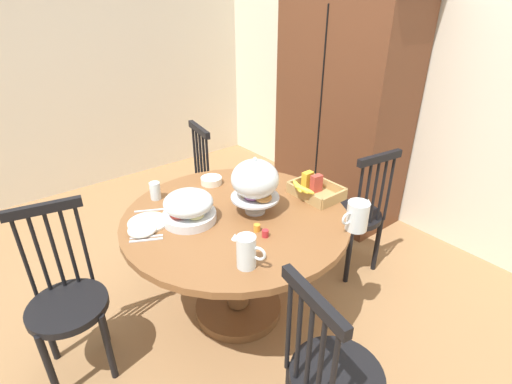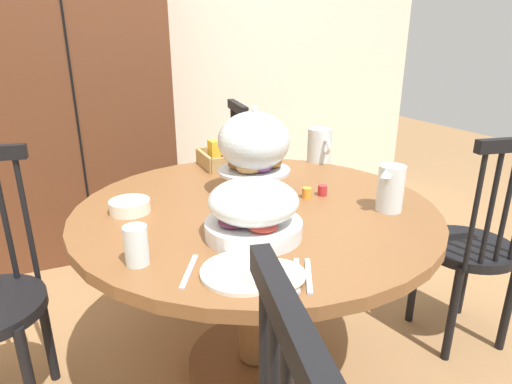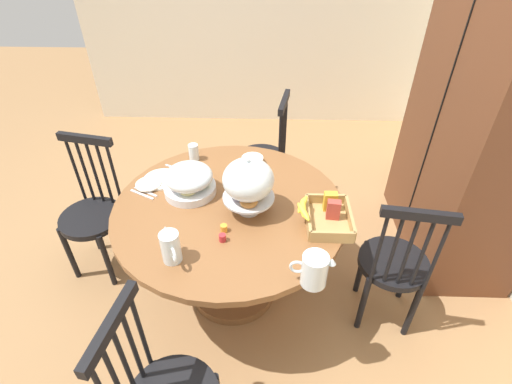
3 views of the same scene
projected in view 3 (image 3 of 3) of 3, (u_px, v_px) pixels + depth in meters
name	position (u px, v px, depth m)	size (l,w,h in m)	color
ground_plane	(241.00, 277.00, 2.71)	(10.00, 10.00, 0.00)	#997047
wooden_armoire	(481.00, 125.00, 2.41)	(1.18, 0.60, 1.96)	brown
dining_table	(231.00, 231.00, 2.29)	(1.31, 1.31, 0.74)	brown
windsor_chair_near_window	(394.00, 266.00, 2.20)	(0.40, 0.40, 0.97)	black
windsor_chair_by_cabinet	(265.00, 159.00, 3.08)	(0.41, 0.41, 0.97)	black
windsor_chair_facing_door	(93.00, 215.00, 2.54)	(0.41, 0.41, 0.97)	black
pastry_stand_with_dome	(248.00, 182.00, 2.02)	(0.28, 0.28, 0.34)	silver
fruit_platter_covered	(189.00, 181.00, 2.21)	(0.30, 0.30, 0.18)	silver
orange_juice_pitcher	(171.00, 248.00, 1.81)	(0.17, 0.10, 0.17)	silver
milk_pitcher	(314.00, 271.00, 1.70)	(0.12, 0.20, 0.16)	silver
cereal_basket	(326.00, 214.00, 2.05)	(0.32, 0.30, 0.12)	tan
china_plate_large	(161.00, 179.00, 2.36)	(0.22, 0.22, 0.01)	white
china_plate_small	(148.00, 184.00, 2.30)	(0.15, 0.15, 0.01)	white
cereal_bowl	(252.00, 161.00, 2.50)	(0.14, 0.14, 0.04)	white
drinking_glass	(194.00, 152.00, 2.51)	(0.06, 0.06, 0.11)	silver
jam_jar_strawberry	(222.00, 238.00, 1.94)	(0.04, 0.04, 0.04)	#B7282D
jam_jar_apricot	(224.00, 228.00, 1.99)	(0.04, 0.04, 0.04)	orange
table_knife	(146.00, 192.00, 2.27)	(0.17, 0.01, 0.01)	silver
dinner_fork	(142.00, 195.00, 2.25)	(0.17, 0.01, 0.01)	silver
soup_spoon	(176.00, 168.00, 2.46)	(0.17, 0.01, 0.01)	silver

